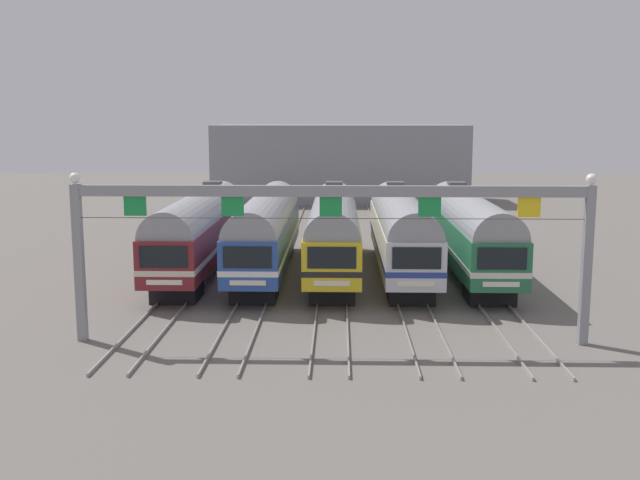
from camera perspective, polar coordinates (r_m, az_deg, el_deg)
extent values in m
plane|color=slate|center=(44.31, 1.02, -2.62)|extent=(160.00, 160.00, 0.00)
cube|color=gray|center=(61.69, -6.87, 0.78)|extent=(0.07, 70.00, 0.15)
cube|color=gray|center=(61.49, -5.55, 0.78)|extent=(0.07, 70.00, 0.15)
cube|color=gray|center=(61.24, -3.22, 0.77)|extent=(0.07, 70.00, 0.15)
cube|color=gray|center=(61.14, -1.87, 0.77)|extent=(0.07, 70.00, 0.15)
cube|color=gray|center=(61.04, 0.48, 0.76)|extent=(0.07, 70.00, 0.15)
cube|color=gray|center=(61.03, 1.83, 0.76)|extent=(0.07, 70.00, 0.15)
cube|color=gray|center=(61.10, 4.19, 0.74)|extent=(0.07, 70.00, 0.15)
cube|color=gray|center=(61.18, 5.53, 0.74)|extent=(0.07, 70.00, 0.15)
cube|color=gray|center=(61.41, 7.87, 0.73)|extent=(0.07, 70.00, 0.15)
cube|color=gray|center=(61.59, 9.19, 0.72)|extent=(0.07, 70.00, 0.15)
cube|color=maroon|center=(44.67, -9.16, 0.26)|extent=(2.85, 18.00, 2.35)
cube|color=beige|center=(44.73, -9.14, -0.18)|extent=(2.88, 18.02, 0.28)
cylinder|color=gray|center=(44.50, -9.20, 1.76)|extent=(2.74, 17.64, 2.74)
cube|color=black|center=(35.89, -11.81, -1.27)|extent=(2.28, 0.06, 1.03)
cube|color=silver|center=(36.14, -11.74, -3.17)|extent=(1.71, 0.05, 0.24)
cube|color=black|center=(38.93, -10.79, -3.67)|extent=(2.28, 2.60, 1.05)
cube|color=black|center=(51.07, -7.81, -0.50)|extent=(2.28, 2.60, 1.05)
cube|color=#4C4C51|center=(49.27, -8.16, 4.32)|extent=(1.10, 1.10, 0.20)
cube|color=#284C9E|center=(44.11, -4.11, 0.25)|extent=(2.85, 18.00, 2.35)
cube|color=white|center=(44.17, -4.10, -0.21)|extent=(2.88, 18.02, 0.28)
cylinder|color=gray|center=(43.94, -4.13, 1.76)|extent=(2.74, 17.64, 2.74)
cube|color=black|center=(35.20, -5.54, -1.32)|extent=(2.28, 0.06, 1.03)
cube|color=silver|center=(35.44, -5.51, -3.26)|extent=(1.71, 0.05, 0.24)
cube|color=black|center=(38.29, -5.00, -3.76)|extent=(2.28, 2.60, 1.05)
cube|color=black|center=(50.58, -3.40, -0.53)|extent=(2.28, 2.60, 1.05)
cube|color=gold|center=(43.90, 1.02, 0.22)|extent=(2.85, 18.00, 2.35)
cube|color=black|center=(43.96, 1.02, -0.23)|extent=(2.88, 18.02, 0.28)
cylinder|color=gray|center=(43.73, 1.03, 1.74)|extent=(2.74, 17.64, 2.74)
cube|color=black|center=(34.94, 0.90, -1.36)|extent=(2.28, 0.06, 1.03)
cube|color=silver|center=(35.18, 0.90, -3.31)|extent=(1.71, 0.05, 0.24)
cube|color=black|center=(38.05, 0.94, -3.81)|extent=(2.28, 2.60, 1.05)
cube|color=black|center=(50.40, 1.08, -0.55)|extent=(2.28, 2.60, 1.05)
cube|color=#4C4C51|center=(48.57, 1.08, 4.34)|extent=(1.10, 1.10, 0.20)
cube|color=silver|center=(44.05, 6.17, 0.20)|extent=(2.85, 18.00, 2.35)
cube|color=navy|center=(44.11, 6.16, -0.25)|extent=(2.88, 18.02, 0.28)
cylinder|color=gray|center=(43.88, 6.19, 1.72)|extent=(2.74, 17.64, 2.74)
cube|color=black|center=(35.12, 7.36, -1.38)|extent=(2.28, 0.06, 1.03)
cube|color=silver|center=(35.37, 7.31, -3.32)|extent=(1.71, 0.05, 0.24)
cube|color=black|center=(38.21, 6.88, -3.82)|extent=(2.28, 2.60, 1.05)
cube|color=black|center=(50.52, 5.56, -0.57)|extent=(2.28, 2.60, 1.05)
cube|color=#4C4C51|center=(48.71, 5.75, 4.31)|extent=(1.10, 1.10, 0.20)
cube|color=#236B42|center=(44.55, 11.23, 0.18)|extent=(2.85, 18.00, 2.35)
cube|color=silver|center=(44.60, 11.22, -0.27)|extent=(2.88, 18.02, 0.28)
cylinder|color=gray|center=(44.38, 11.28, 1.68)|extent=(2.74, 17.64, 2.74)
cube|color=black|center=(35.74, 13.67, -1.38)|extent=(2.28, 0.06, 1.03)
cube|color=silver|center=(35.98, 13.59, -3.29)|extent=(1.71, 0.05, 0.24)
cube|color=black|center=(38.79, 12.71, -3.79)|extent=(2.28, 2.60, 1.05)
cube|color=black|center=(50.96, 9.99, -0.58)|extent=(2.28, 2.60, 1.05)
cube|color=#4C4C51|center=(49.16, 10.35, 4.25)|extent=(1.10, 1.10, 0.20)
cube|color=gray|center=(32.24, -17.82, -1.71)|extent=(0.36, 0.36, 6.50)
cube|color=gray|center=(32.02, 19.58, -1.88)|extent=(0.36, 0.36, 6.50)
cube|color=gray|center=(29.99, 0.83, 3.74)|extent=(20.59, 0.32, 0.44)
cube|color=#198C3F|center=(31.17, -13.86, 2.53)|extent=(0.90, 0.08, 0.80)
cube|color=#198C3F|center=(30.36, -6.65, 2.57)|extent=(0.90, 0.08, 0.80)
cube|color=#198C3F|center=(30.06, 0.82, 2.56)|extent=(0.90, 0.08, 0.80)
cube|color=#198C3F|center=(30.27, 8.32, 2.51)|extent=(0.90, 0.08, 0.80)
cube|color=yellow|center=(30.99, 15.60, 2.42)|extent=(0.90, 0.08, 0.80)
sphere|color=white|center=(31.78, -18.13, 4.50)|extent=(0.44, 0.44, 0.44)
sphere|color=white|center=(31.56, 19.93, 4.37)|extent=(0.44, 0.44, 0.44)
cylinder|color=#3F382D|center=(30.12, 0.82, 1.65)|extent=(20.59, 0.03, 0.03)
cube|color=gray|center=(82.92, 1.53, 5.86)|extent=(27.19, 10.00, 8.30)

